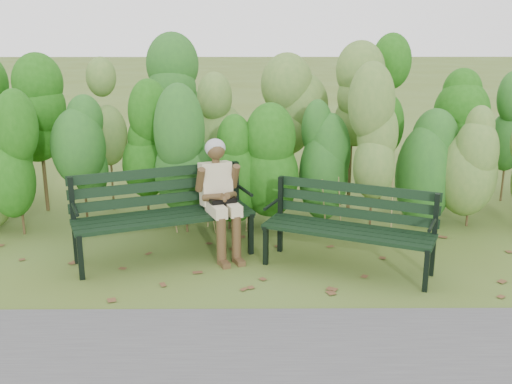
{
  "coord_description": "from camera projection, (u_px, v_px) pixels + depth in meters",
  "views": [
    {
      "loc": [
        -0.05,
        -5.87,
        2.52
      ],
      "look_at": [
        0.0,
        0.35,
        0.75
      ],
      "focal_mm": 42.0,
      "sensor_mm": 36.0,
      "label": 1
    }
  ],
  "objects": [
    {
      "name": "leaf_litter",
      "position": [
        252.0,
        262.0,
        6.53
      ],
      "size": [
        5.81,
        2.09,
        0.01
      ],
      "color": "brown",
      "rests_on": "ground"
    },
    {
      "name": "bench_left",
      "position": [
        161.0,
        207.0,
        6.56
      ],
      "size": [
        2.02,
        1.3,
        0.97
      ],
      "color": "black",
      "rests_on": "ground"
    },
    {
      "name": "bench_right",
      "position": [
        351.0,
        221.0,
        6.26
      ],
      "size": [
        1.83,
        1.24,
        0.88
      ],
      "color": "black",
      "rests_on": "ground"
    },
    {
      "name": "hedge_band",
      "position": [
        255.0,
        123.0,
        7.78
      ],
      "size": [
        11.04,
        1.67,
        2.42
      ],
      "color": "#47381E",
      "rests_on": "ground"
    },
    {
      "name": "ground",
      "position": [
        256.0,
        269.0,
        6.34
      ],
      "size": [
        80.0,
        80.0,
        0.0
      ],
      "primitive_type": "plane",
      "color": "#495B1D"
    },
    {
      "name": "seated_woman",
      "position": [
        220.0,
        190.0,
        6.56
      ],
      "size": [
        0.57,
        0.77,
        1.29
      ],
      "color": "beige",
      "rests_on": "ground"
    }
  ]
}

